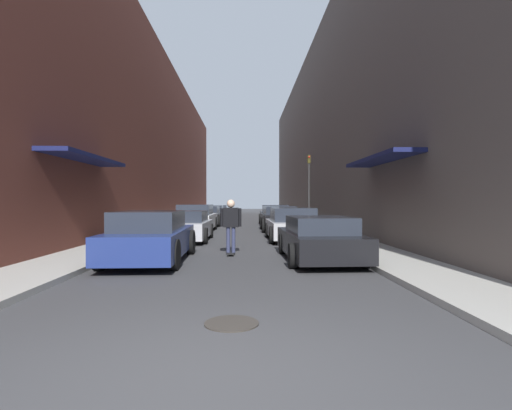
# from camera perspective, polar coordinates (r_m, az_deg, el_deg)

# --- Properties ---
(ground) EXTENTS (113.59, 113.59, 0.00)m
(ground) POSITION_cam_1_polar(r_m,az_deg,el_deg) (24.20, -2.32, -3.17)
(ground) COLOR #38383A
(curb_strip_left) EXTENTS (1.80, 51.63, 0.12)m
(curb_strip_left) POSITION_cam_1_polar(r_m,az_deg,el_deg) (29.68, -10.17, -2.37)
(curb_strip_left) COLOR #A3A099
(curb_strip_left) RESTS_ON ground
(curb_strip_right) EXTENTS (1.80, 51.63, 0.12)m
(curb_strip_right) POSITION_cam_1_polar(r_m,az_deg,el_deg) (29.59, 5.83, -2.38)
(curb_strip_right) COLOR #A3A099
(curb_strip_right) RESTS_ON ground
(building_row_left) EXTENTS (4.90, 51.63, 11.59)m
(building_row_left) POSITION_cam_1_polar(r_m,az_deg,el_deg) (30.51, -15.64, 8.49)
(building_row_left) COLOR brown
(building_row_left) RESTS_ON ground
(building_row_right) EXTENTS (4.90, 51.63, 12.74)m
(building_row_right) POSITION_cam_1_polar(r_m,az_deg,el_deg) (30.44, 11.34, 9.61)
(building_row_right) COLOR #564C47
(building_row_right) RESTS_ON ground
(parked_car_left_0) EXTENTS (1.87, 4.49, 1.32)m
(parked_car_left_0) POSITION_cam_1_polar(r_m,az_deg,el_deg) (10.73, -14.78, -4.43)
(parked_car_left_0) COLOR navy
(parked_car_left_0) RESTS_ON ground
(parked_car_left_1) EXTENTS (2.01, 3.97, 1.20)m
(parked_car_left_1) POSITION_cam_1_polar(r_m,az_deg,el_deg) (15.97, -10.18, -3.01)
(parked_car_left_1) COLOR #B7B7BC
(parked_car_left_1) RESTS_ON ground
(parked_car_left_2) EXTENTS (1.95, 4.36, 1.40)m
(parked_car_left_2) POSITION_cam_1_polar(r_m,az_deg,el_deg) (20.86, -8.59, -1.91)
(parked_car_left_2) COLOR silver
(parked_car_left_2) RESTS_ON ground
(parked_car_left_3) EXTENTS (2.00, 4.25, 1.26)m
(parked_car_left_3) POSITION_cam_1_polar(r_m,az_deg,el_deg) (25.84, -7.19, -1.56)
(parked_car_left_3) COLOR #232326
(parked_car_left_3) RESTS_ON ground
(parked_car_left_4) EXTENTS (1.93, 3.95, 1.25)m
(parked_car_left_4) POSITION_cam_1_polar(r_m,az_deg,el_deg) (31.33, -6.23, -1.21)
(parked_car_left_4) COLOR #B7B7BC
(parked_car_left_4) RESTS_ON ground
(parked_car_left_5) EXTENTS (1.96, 4.46, 1.21)m
(parked_car_left_5) POSITION_cam_1_polar(r_m,az_deg,el_deg) (36.29, -5.47, -1.00)
(parked_car_left_5) COLOR #B7B7BC
(parked_car_left_5) RESTS_ON ground
(parked_car_right_0) EXTENTS (1.87, 4.24, 1.17)m
(parked_car_right_0) POSITION_cam_1_polar(r_m,az_deg,el_deg) (10.74, 8.98, -4.82)
(parked_car_right_0) COLOR black
(parked_car_right_0) RESTS_ON ground
(parked_car_right_1) EXTENTS (1.95, 4.01, 1.31)m
(parked_car_right_1) POSITION_cam_1_polar(r_m,az_deg,el_deg) (15.92, 5.16, -2.85)
(parked_car_right_1) COLOR #B7B7BC
(parked_car_right_1) RESTS_ON ground
(parked_car_right_2) EXTENTS (1.89, 3.96, 1.31)m
(parked_car_right_2) POSITION_cam_1_polar(r_m,az_deg,el_deg) (20.98, 3.31, -1.98)
(parked_car_right_2) COLOR black
(parked_car_right_2) RESTS_ON ground
(parked_car_right_3) EXTENTS (2.03, 3.96, 1.31)m
(parked_car_right_3) POSITION_cam_1_polar(r_m,az_deg,el_deg) (26.46, 2.70, -1.46)
(parked_car_right_3) COLOR black
(parked_car_right_3) RESTS_ON ground
(skateboarder) EXTENTS (0.62, 0.78, 1.62)m
(skateboarder) POSITION_cam_1_polar(r_m,az_deg,el_deg) (11.65, -3.62, -2.30)
(skateboarder) COLOR black
(skateboarder) RESTS_ON ground
(manhole_cover) EXTENTS (0.70, 0.70, 0.02)m
(manhole_cover) POSITION_cam_1_polar(r_m,az_deg,el_deg) (5.33, -3.52, -16.51)
(manhole_cover) COLOR #332D28
(manhole_cover) RESTS_ON ground
(traffic_light) EXTENTS (0.16, 0.22, 3.99)m
(traffic_light) POSITION_cam_1_polar(r_m,az_deg,el_deg) (22.21, 7.56, 3.07)
(traffic_light) COLOR #2D2D2D
(traffic_light) RESTS_ON curb_strip_right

